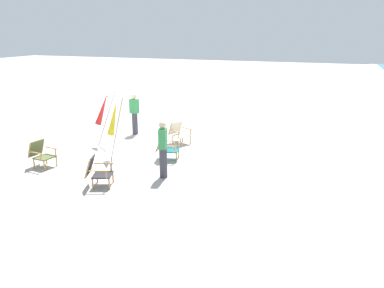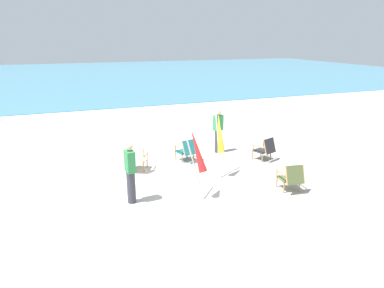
{
  "view_description": "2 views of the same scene",
  "coord_description": "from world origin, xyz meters",
  "px_view_note": "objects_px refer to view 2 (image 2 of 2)",
  "views": [
    {
      "loc": [
        10.85,
        6.49,
        3.99
      ],
      "look_at": [
        0.52,
        2.72,
        0.64
      ],
      "focal_mm": 35.0,
      "sensor_mm": 36.0,
      "label": 1
    },
    {
      "loc": [
        -3.33,
        -8.73,
        4.13
      ],
      "look_at": [
        0.74,
        2.11,
        0.51
      ],
      "focal_mm": 32.0,
      "sensor_mm": 36.0,
      "label": 2
    }
  ],
  "objects_px": {
    "beach_chair_back_left": "(137,159)",
    "umbrella_furled_yellow": "(220,134)",
    "beach_chair_mid_center": "(291,177)",
    "person_by_waterline": "(130,172)",
    "beach_chair_front_right": "(265,148)",
    "beach_chair_back_right": "(187,150)",
    "umbrella_furled_red": "(197,151)",
    "person_near_chairs": "(218,131)"
  },
  "relations": [
    {
      "from": "beach_chair_back_right",
      "to": "beach_chair_front_right",
      "type": "bearing_deg",
      "value": -18.08
    },
    {
      "from": "umbrella_furled_red",
      "to": "person_by_waterline",
      "type": "bearing_deg",
      "value": 169.49
    },
    {
      "from": "umbrella_furled_red",
      "to": "person_near_chairs",
      "type": "relative_size",
      "value": 1.23
    },
    {
      "from": "beach_chair_back_right",
      "to": "person_by_waterline",
      "type": "height_order",
      "value": "person_by_waterline"
    },
    {
      "from": "beach_chair_mid_center",
      "to": "person_by_waterline",
      "type": "relative_size",
      "value": 0.5
    },
    {
      "from": "beach_chair_back_left",
      "to": "umbrella_furled_yellow",
      "type": "relative_size",
      "value": 0.43
    },
    {
      "from": "umbrella_furled_red",
      "to": "umbrella_furled_yellow",
      "type": "distance_m",
      "value": 1.68
    },
    {
      "from": "beach_chair_mid_center",
      "to": "umbrella_furled_yellow",
      "type": "bearing_deg",
      "value": 128.61
    },
    {
      "from": "beach_chair_back_right",
      "to": "umbrella_furled_yellow",
      "type": "xyz_separation_m",
      "value": [
        0.5,
        -1.55,
        0.92
      ]
    },
    {
      "from": "beach_chair_front_right",
      "to": "beach_chair_back_left",
      "type": "xyz_separation_m",
      "value": [
        -4.41,
        0.55,
        -0.0
      ]
    },
    {
      "from": "beach_chair_back_left",
      "to": "umbrella_furled_red",
      "type": "bearing_deg",
      "value": -65.36
    },
    {
      "from": "beach_chair_front_right",
      "to": "umbrella_furled_red",
      "type": "distance_m",
      "value": 3.89
    },
    {
      "from": "beach_chair_back_right",
      "to": "umbrella_furled_yellow",
      "type": "relative_size",
      "value": 0.39
    },
    {
      "from": "beach_chair_back_right",
      "to": "person_near_chairs",
      "type": "relative_size",
      "value": 0.5
    },
    {
      "from": "umbrella_furled_red",
      "to": "umbrella_furled_yellow",
      "type": "xyz_separation_m",
      "value": [
        1.2,
        1.18,
        0.03
      ]
    },
    {
      "from": "umbrella_furled_yellow",
      "to": "person_near_chairs",
      "type": "xyz_separation_m",
      "value": [
        0.92,
        2.09,
        -0.51
      ]
    },
    {
      "from": "beach_chair_back_right",
      "to": "beach_chair_back_left",
      "type": "relative_size",
      "value": 0.92
    },
    {
      "from": "beach_chair_mid_center",
      "to": "umbrella_furled_red",
      "type": "bearing_deg",
      "value": 167.52
    },
    {
      "from": "beach_chair_back_left",
      "to": "person_near_chairs",
      "type": "distance_m",
      "value": 3.36
    },
    {
      "from": "person_by_waterline",
      "to": "beach_chair_mid_center",
      "type": "bearing_deg",
      "value": -11.71
    },
    {
      "from": "beach_chair_front_right",
      "to": "beach_chair_back_left",
      "type": "distance_m",
      "value": 4.45
    },
    {
      "from": "beach_chair_front_right",
      "to": "umbrella_furled_red",
      "type": "height_order",
      "value": "umbrella_furled_red"
    },
    {
      "from": "beach_chair_mid_center",
      "to": "umbrella_furled_red",
      "type": "distance_m",
      "value": 2.8
    },
    {
      "from": "beach_chair_back_right",
      "to": "person_near_chairs",
      "type": "bearing_deg",
      "value": 20.94
    },
    {
      "from": "beach_chair_front_right",
      "to": "umbrella_furled_red",
      "type": "xyz_separation_m",
      "value": [
        -3.3,
        -1.87,
        0.88
      ]
    },
    {
      "from": "beach_chair_mid_center",
      "to": "beach_chair_back_right",
      "type": "bearing_deg",
      "value": 119.9
    },
    {
      "from": "beach_chair_back_left",
      "to": "umbrella_furled_red",
      "type": "height_order",
      "value": "umbrella_furled_red"
    },
    {
      "from": "beach_chair_back_right",
      "to": "beach_chair_back_left",
      "type": "bearing_deg",
      "value": -170.75
    },
    {
      "from": "beach_chair_front_right",
      "to": "beach_chair_mid_center",
      "type": "bearing_deg",
      "value": -106.0
    },
    {
      "from": "beach_chair_mid_center",
      "to": "person_by_waterline",
      "type": "bearing_deg",
      "value": 168.29
    },
    {
      "from": "beach_chair_back_left",
      "to": "umbrella_furled_yellow",
      "type": "distance_m",
      "value": 2.78
    },
    {
      "from": "beach_chair_back_right",
      "to": "person_by_waterline",
      "type": "distance_m",
      "value": 3.42
    },
    {
      "from": "umbrella_furled_yellow",
      "to": "person_by_waterline",
      "type": "xyz_separation_m",
      "value": [
        -2.89,
        -0.86,
        -0.51
      ]
    },
    {
      "from": "beach_chair_front_right",
      "to": "umbrella_furled_yellow",
      "type": "bearing_deg",
      "value": -161.59
    },
    {
      "from": "person_near_chairs",
      "to": "person_by_waterline",
      "type": "relative_size",
      "value": 1.0
    },
    {
      "from": "beach_chair_back_left",
      "to": "person_by_waterline",
      "type": "bearing_deg",
      "value": -105.43
    },
    {
      "from": "umbrella_furled_red",
      "to": "umbrella_furled_yellow",
      "type": "bearing_deg",
      "value": 44.49
    },
    {
      "from": "beach_chair_back_right",
      "to": "beach_chair_front_right",
      "type": "xyz_separation_m",
      "value": [
        2.6,
        -0.85,
        0.0
      ]
    },
    {
      "from": "beach_chair_back_left",
      "to": "person_by_waterline",
      "type": "relative_size",
      "value": 0.54
    },
    {
      "from": "beach_chair_back_right",
      "to": "beach_chair_front_right",
      "type": "relative_size",
      "value": 0.99
    },
    {
      "from": "beach_chair_back_right",
      "to": "umbrella_furled_red",
      "type": "distance_m",
      "value": 2.95
    },
    {
      "from": "beach_chair_back_left",
      "to": "umbrella_furled_yellow",
      "type": "height_order",
      "value": "umbrella_furled_yellow"
    }
  ]
}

